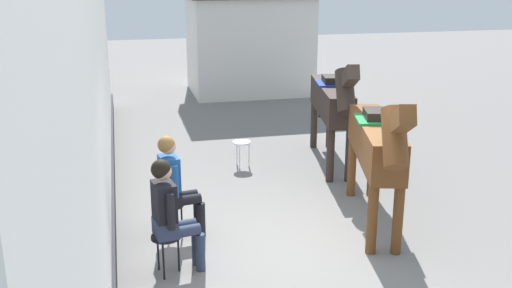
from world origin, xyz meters
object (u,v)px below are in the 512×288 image
(seated_visitor_near, at_px, (170,211))
(spare_stool_white, at_px, (242,145))
(saddled_horse_far, at_px, (333,102))
(saddled_horse_near, at_px, (377,144))
(seated_visitor_far, at_px, (175,182))

(seated_visitor_near, bearing_deg, spare_stool_white, 66.11)
(saddled_horse_far, bearing_deg, saddled_horse_near, -97.37)
(seated_visitor_far, relative_size, saddled_horse_far, 0.47)
(saddled_horse_near, relative_size, saddled_horse_far, 0.99)
(seated_visitor_far, xyz_separation_m, saddled_horse_far, (2.99, 2.33, 0.38))
(seated_visitor_far, relative_size, spare_stool_white, 3.02)
(seated_visitor_far, distance_m, saddled_horse_near, 2.69)
(saddled_horse_far, xyz_separation_m, spare_stool_white, (-1.56, 0.27, -0.76))
(saddled_horse_near, bearing_deg, saddled_horse_far, 82.63)
(seated_visitor_far, xyz_separation_m, saddled_horse_near, (2.66, -0.22, 0.38))
(seated_visitor_far, bearing_deg, saddled_horse_near, -4.75)
(spare_stool_white, bearing_deg, seated_visitor_near, -113.89)
(seated_visitor_near, distance_m, seated_visitor_far, 0.94)
(seated_visitor_far, relative_size, saddled_horse_near, 0.47)
(seated_visitor_near, bearing_deg, seated_visitor_far, 81.35)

